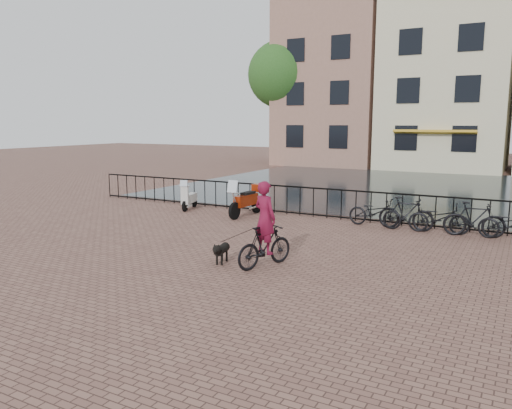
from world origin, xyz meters
The scene contains 15 objects.
ground centered at (0.00, 0.00, 0.00)m, with size 100.00×100.00×0.00m, color brown.
canal_water centered at (0.00, 17.30, 0.00)m, with size 20.00×20.00×0.00m, color black.
railing centered at (0.00, 8.00, 0.50)m, with size 20.00×0.05×1.02m.
canal_house_left centered at (-7.50, 30.00, 6.40)m, with size 7.50×9.00×12.80m.
canal_house_mid centered at (0.50, 30.00, 5.90)m, with size 8.00×9.50×11.80m.
tree_far_left centered at (-11.00, 27.00, 6.73)m, with size 5.04×5.04×9.27m.
cyclist centered at (0.83, 1.90, 0.86)m, with size 1.00×1.73×2.28m.
dog centered at (-0.18, 1.69, 0.26)m, with size 0.41×0.81×0.52m.
motorcycle centered at (-2.61, 7.03, 0.68)m, with size 0.52×1.92×1.36m.
scooter centered at (-5.14, 7.20, 0.59)m, with size 0.70×1.32×1.18m.
parked_bike_0 centered at (1.80, 7.40, 0.45)m, with size 0.60×1.72×0.90m, color black.
parked_bike_1 centered at (2.75, 7.40, 0.50)m, with size 0.47×1.66×1.00m, color black.
parked_bike_2 centered at (3.70, 7.40, 0.45)m, with size 0.60×1.72×0.90m, color black.
parked_bike_3 centered at (4.65, 7.40, 0.50)m, with size 0.47×1.66×1.00m, color black.
parked_bike_4 centered at (5.60, 7.40, 0.45)m, with size 0.60×1.72×0.90m, color black.
Camera 1 is at (5.90, -7.73, 3.24)m, focal length 35.00 mm.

